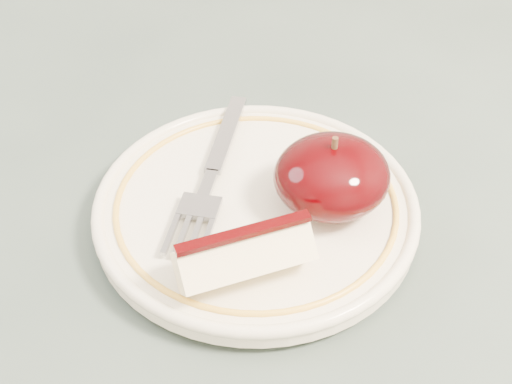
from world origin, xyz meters
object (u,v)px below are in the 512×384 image
object	(u,v)px
apple_half	(332,176)
table	(209,284)
fork	(212,173)
plate	(256,207)

from	to	relation	value
apple_half	table	bearing A→B (deg)	151.89
table	fork	distance (m)	0.11
table	plate	xyz separation A→B (m)	(0.03, -0.03, 0.10)
table	fork	world-z (taller)	fork
apple_half	fork	world-z (taller)	apple_half
plate	fork	bearing A→B (deg)	123.68
plate	apple_half	distance (m)	0.06
plate	fork	size ratio (longest dim) A/B	1.39
table	apple_half	distance (m)	0.16
table	plate	distance (m)	0.11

